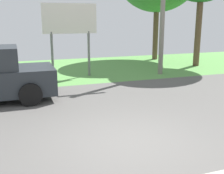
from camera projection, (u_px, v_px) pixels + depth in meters
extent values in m
cube|color=#565451|center=(101.00, 117.00, 8.37)|extent=(40.00, 8.00, 0.10)
cube|color=#579247|center=(59.00, 71.00, 15.70)|extent=(40.00, 8.00, 0.10)
cube|color=#2D3842|center=(16.00, 59.00, 9.75)|extent=(0.10, 1.70, 0.77)
cylinder|color=black|center=(27.00, 82.00, 11.03)|extent=(0.76, 0.28, 0.76)
cylinder|color=black|center=(31.00, 94.00, 9.20)|extent=(0.76, 0.28, 0.76)
cylinder|color=slate|center=(52.00, 55.00, 13.32)|extent=(0.12, 0.12, 2.20)
cylinder|color=slate|center=(89.00, 54.00, 13.90)|extent=(0.12, 0.12, 2.20)
cube|color=silver|center=(70.00, 19.00, 13.20)|extent=(2.60, 0.10, 1.40)
cylinder|color=brown|center=(198.00, 30.00, 16.56)|extent=(0.36, 0.36, 4.29)
cylinder|color=brown|center=(156.00, 31.00, 19.26)|extent=(0.36, 0.36, 3.95)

